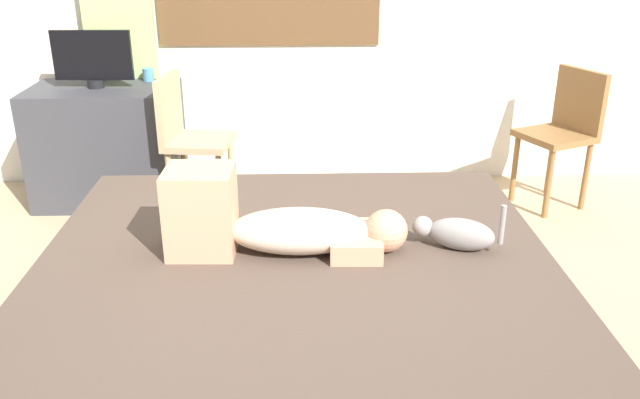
{
  "coord_description": "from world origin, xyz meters",
  "views": [
    {
      "loc": [
        0.06,
        -2.14,
        1.67
      ],
      "look_at": [
        0.14,
        0.38,
        0.63
      ],
      "focal_mm": 37.28,
      "sensor_mm": 36.0,
      "label": 1
    }
  ],
  "objects_px": {
    "person_lying": "(274,224)",
    "cat": "(457,233)",
    "chair_by_desk": "(187,134)",
    "bed": "(297,308)",
    "cup": "(148,75)",
    "tv_monitor": "(93,58)",
    "chair_spare": "(564,127)",
    "desk": "(108,145)"
  },
  "relations": [
    {
      "from": "person_lying",
      "to": "chair_by_desk",
      "type": "distance_m",
      "value": 1.61
    },
    {
      "from": "desk",
      "to": "chair_spare",
      "type": "height_order",
      "value": "chair_spare"
    },
    {
      "from": "desk",
      "to": "bed",
      "type": "bearing_deg",
      "value": -55.86
    },
    {
      "from": "desk",
      "to": "cup",
      "type": "xyz_separation_m",
      "value": [
        0.26,
        0.18,
        0.41
      ]
    },
    {
      "from": "bed",
      "to": "cat",
      "type": "xyz_separation_m",
      "value": [
        0.64,
        0.04,
        0.31
      ]
    },
    {
      "from": "cat",
      "to": "tv_monitor",
      "type": "height_order",
      "value": "tv_monitor"
    },
    {
      "from": "person_lying",
      "to": "desk",
      "type": "height_order",
      "value": "person_lying"
    },
    {
      "from": "person_lying",
      "to": "cat",
      "type": "bearing_deg",
      "value": -0.51
    },
    {
      "from": "bed",
      "to": "desk",
      "type": "distance_m",
      "value": 2.16
    },
    {
      "from": "cup",
      "to": "chair_by_desk",
      "type": "bearing_deg",
      "value": -55.03
    },
    {
      "from": "bed",
      "to": "desk",
      "type": "bearing_deg",
      "value": 124.14
    },
    {
      "from": "tv_monitor",
      "to": "chair_spare",
      "type": "height_order",
      "value": "tv_monitor"
    },
    {
      "from": "cat",
      "to": "cup",
      "type": "height_order",
      "value": "cup"
    },
    {
      "from": "person_lying",
      "to": "chair_spare",
      "type": "height_order",
      "value": "chair_spare"
    },
    {
      "from": "bed",
      "to": "desk",
      "type": "xyz_separation_m",
      "value": [
        -1.21,
        1.78,
        0.13
      ]
    },
    {
      "from": "bed",
      "to": "chair_spare",
      "type": "bearing_deg",
      "value": 44.17
    },
    {
      "from": "cup",
      "to": "bed",
      "type": "bearing_deg",
      "value": -64.18
    },
    {
      "from": "tv_monitor",
      "to": "chair_spare",
      "type": "relative_size",
      "value": 0.56
    },
    {
      "from": "chair_by_desk",
      "to": "chair_spare",
      "type": "xyz_separation_m",
      "value": [
        2.32,
        0.07,
        0.0
      ]
    },
    {
      "from": "cat",
      "to": "tv_monitor",
      "type": "distance_m",
      "value": 2.59
    },
    {
      "from": "cat",
      "to": "chair_spare",
      "type": "distance_m",
      "value": 1.89
    },
    {
      "from": "desk",
      "to": "cup",
      "type": "distance_m",
      "value": 0.52
    },
    {
      "from": "person_lying",
      "to": "chair_by_desk",
      "type": "xyz_separation_m",
      "value": [
        -0.58,
        1.51,
        -0.08
      ]
    },
    {
      "from": "person_lying",
      "to": "tv_monitor",
      "type": "relative_size",
      "value": 1.95
    },
    {
      "from": "desk",
      "to": "tv_monitor",
      "type": "height_order",
      "value": "tv_monitor"
    },
    {
      "from": "bed",
      "to": "chair_by_desk",
      "type": "relative_size",
      "value": 2.4
    },
    {
      "from": "cat",
      "to": "chair_spare",
      "type": "relative_size",
      "value": 0.39
    },
    {
      "from": "bed",
      "to": "chair_by_desk",
      "type": "height_order",
      "value": "chair_by_desk"
    },
    {
      "from": "chair_spare",
      "to": "chair_by_desk",
      "type": "bearing_deg",
      "value": -178.28
    },
    {
      "from": "chair_by_desk",
      "to": "bed",
      "type": "bearing_deg",
      "value": -66.94
    },
    {
      "from": "bed",
      "to": "desk",
      "type": "relative_size",
      "value": 2.29
    },
    {
      "from": "bed",
      "to": "tv_monitor",
      "type": "relative_size",
      "value": 4.29
    },
    {
      "from": "desk",
      "to": "chair_by_desk",
      "type": "relative_size",
      "value": 1.05
    },
    {
      "from": "person_lying",
      "to": "tv_monitor",
      "type": "bearing_deg",
      "value": 123.53
    },
    {
      "from": "person_lying",
      "to": "cup",
      "type": "height_order",
      "value": "cup"
    },
    {
      "from": "desk",
      "to": "tv_monitor",
      "type": "distance_m",
      "value": 0.55
    },
    {
      "from": "cat",
      "to": "cup",
      "type": "distance_m",
      "value": 2.51
    },
    {
      "from": "bed",
      "to": "cup",
      "type": "distance_m",
      "value": 2.25
    },
    {
      "from": "bed",
      "to": "chair_spare",
      "type": "distance_m",
      "value": 2.34
    },
    {
      "from": "person_lying",
      "to": "chair_spare",
      "type": "bearing_deg",
      "value": 42.0
    },
    {
      "from": "cat",
      "to": "cup",
      "type": "xyz_separation_m",
      "value": [
        -1.59,
        1.93,
        0.23
      ]
    },
    {
      "from": "cat",
      "to": "desk",
      "type": "bearing_deg",
      "value": 136.58
    }
  ]
}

